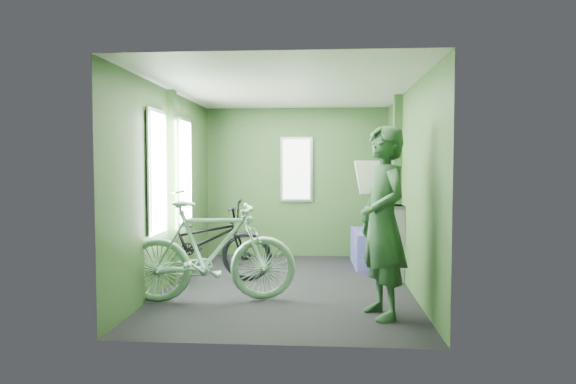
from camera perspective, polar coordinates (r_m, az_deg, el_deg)
name	(u,v)px	position (r m, az deg, el deg)	size (l,w,h in m)	color
room	(284,164)	(6.01, -0.39, 3.17)	(4.00, 4.02, 2.31)	black
bicycle_black	(198,280)	(6.52, -9.94, -9.61)	(0.64, 1.84, 0.97)	black
bicycle_mint	(211,302)	(5.49, -8.53, -12.01)	(0.50, 1.76, 1.06)	#84B995
passenger	(383,222)	(4.85, 10.49, -3.29)	(0.61, 0.79, 1.78)	#2A4E2F
waste_box	(391,242)	(6.50, 11.41, -5.51)	(0.27, 0.38, 0.93)	gray
bench_seat	(375,244)	(7.34, 9.67, -5.72)	(0.59, 1.01, 1.05)	navy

